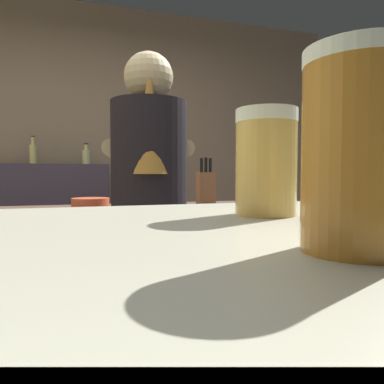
{
  "coord_description": "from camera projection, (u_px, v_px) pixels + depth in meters",
  "views": [
    {
      "loc": [
        -0.03,
        -1.4,
        1.12
      ],
      "look_at": [
        0.18,
        -0.75,
        1.08
      ],
      "focal_mm": 34.03,
      "sensor_mm": 36.0,
      "label": 1
    }
  ],
  "objects": [
    {
      "name": "wall_back",
      "position": [
        78.0,
        150.0,
        3.42
      ],
      "size": [
        5.2,
        0.1,
        2.7
      ],
      "primitive_type": "cube",
      "color": "gray",
      "rests_on": "ground"
    },
    {
      "name": "prep_counter",
      "position": [
        146.0,
        286.0,
        2.12
      ],
      "size": [
        2.1,
        0.6,
        0.93
      ],
      "primitive_type": "cube",
      "color": "brown",
      "rests_on": "ground"
    },
    {
      "name": "back_shelf",
      "position": [
        50.0,
        234.0,
        3.11
      ],
      "size": [
        0.97,
        0.36,
        1.2
      ],
      "primitive_type": "cube",
      "color": "#3B3543",
      "rests_on": "ground"
    },
    {
      "name": "bartender",
      "position": [
        149.0,
        209.0,
        1.64
      ],
      "size": [
        0.47,
        0.54,
        1.66
      ],
      "rotation": [
        0.0,
        0.0,
        1.41
      ],
      "color": "#2A263F",
      "rests_on": "ground"
    },
    {
      "name": "knife_block",
      "position": [
        206.0,
        188.0,
        2.18
      ],
      "size": [
        0.1,
        0.08,
        0.29
      ],
      "color": "#93603C",
      "rests_on": "prep_counter"
    },
    {
      "name": "mixing_bowl",
      "position": [
        91.0,
        203.0,
        2.02
      ],
      "size": [
        0.21,
        0.21,
        0.06
      ],
      "primitive_type": "cylinder",
      "color": "#C24F2F",
      "rests_on": "prep_counter"
    },
    {
      "name": "chefs_knife",
      "position": [
        183.0,
        206.0,
        2.12
      ],
      "size": [
        0.24,
        0.08,
        0.01
      ],
      "primitive_type": "cube",
      "rotation": [
        0.0,
        0.0,
        -0.22
      ],
      "color": "silver",
      "rests_on": "prep_counter"
    },
    {
      "name": "pint_glass_near",
      "position": [
        266.0,
        163.0,
        0.47
      ],
      "size": [
        0.08,
        0.08,
        0.14
      ],
      "color": "#E0B356",
      "rests_on": "bar_counter"
    },
    {
      "name": "pint_glass_far",
      "position": [
        358.0,
        152.0,
        0.24
      ],
      "size": [
        0.07,
        0.07,
        0.14
      ],
      "color": "#B47329",
      "rests_on": "bar_counter"
    },
    {
      "name": "bottle_hot_sauce",
      "position": [
        33.0,
        153.0,
        3.04
      ],
      "size": [
        0.06,
        0.06,
        0.24
      ],
      "color": "#D0CC77",
      "rests_on": "back_shelf"
    },
    {
      "name": "bottle_vinegar",
      "position": [
        86.0,
        156.0,
        3.17
      ],
      "size": [
        0.07,
        0.07,
        0.19
      ],
      "color": "#C8C87F",
      "rests_on": "back_shelf"
    }
  ]
}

